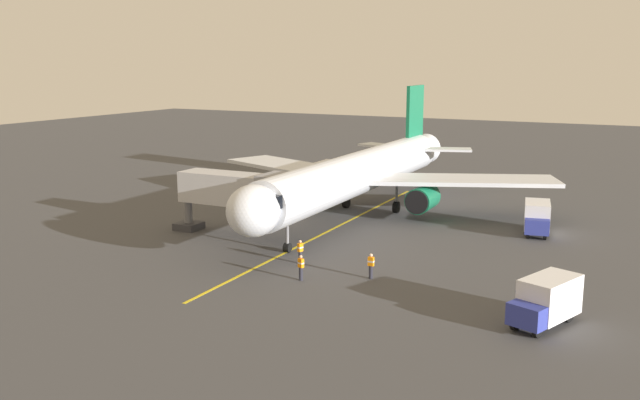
# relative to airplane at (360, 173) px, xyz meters

# --- Properties ---
(ground_plane) EXTENTS (220.00, 220.00, 0.00)m
(ground_plane) POSITION_rel_airplane_xyz_m (0.92, -0.96, -4.00)
(ground_plane) COLOR #424244
(apron_lead_in_line) EXTENTS (0.68, 40.00, 0.01)m
(apron_lead_in_line) POSITION_rel_airplane_xyz_m (-0.00, 6.28, -4.00)
(apron_lead_in_line) COLOR yellow
(apron_lead_in_line) RESTS_ON ground
(airplane) EXTENTS (34.80, 40.24, 11.50)m
(airplane) POSITION_rel_airplane_xyz_m (0.00, 0.00, 0.00)
(airplane) COLOR silver
(airplane) RESTS_ON ground
(jet_bridge) EXTENTS (11.42, 3.23, 5.40)m
(jet_bridge) POSITION_rel_airplane_xyz_m (5.24, 11.34, -0.24)
(jet_bridge) COLOR #B7B7BC
(jet_bridge) RESTS_ON ground
(ground_crew_marshaller) EXTENTS (0.40, 0.26, 1.71)m
(ground_crew_marshaller) POSITION_rel_airplane_xyz_m (-8.22, 16.86, -3.12)
(ground_crew_marshaller) COLOR #23232D
(ground_crew_marshaller) RESTS_ON ground
(ground_crew_wing_walker) EXTENTS (0.34, 0.45, 1.71)m
(ground_crew_wing_walker) POSITION_rel_airplane_xyz_m (-2.42, 15.92, -3.12)
(ground_crew_wing_walker) COLOR #23232D
(ground_crew_wing_walker) RESTS_ON ground
(ground_crew_loader) EXTENTS (0.46, 0.37, 1.71)m
(ground_crew_loader) POSITION_rel_airplane_xyz_m (-4.29, 19.26, -3.12)
(ground_crew_loader) COLOR #23232D
(ground_crew_loader) RESTS_ON ground
(box_truck_near_nose) EXTENTS (3.43, 4.99, 2.62)m
(box_truck_near_nose) POSITION_rel_airplane_xyz_m (-19.75, 20.07, -2.62)
(box_truck_near_nose) COLOR #2D3899
(box_truck_near_nose) RESTS_ON ground
(box_truck_portside) EXTENTS (2.74, 4.87, 2.62)m
(box_truck_portside) POSITION_rel_airplane_xyz_m (-15.79, -0.49, -2.62)
(box_truck_portside) COLOR #2D3899
(box_truck_portside) RESTS_ON ground
(box_truck_starboard_side) EXTENTS (2.05, 4.63, 2.62)m
(box_truck_starboard_side) POSITION_rel_airplane_xyz_m (10.29, -13.70, -2.62)
(box_truck_starboard_side) COLOR white
(box_truck_starboard_side) RESTS_ON ground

